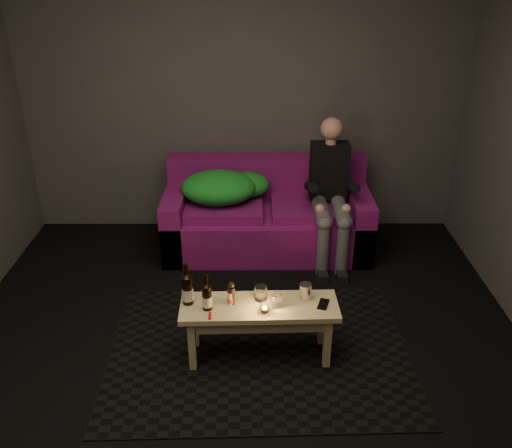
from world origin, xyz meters
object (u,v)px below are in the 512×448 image
at_px(coffee_table, 259,314).
at_px(beer_bottle_a, 187,289).
at_px(sofa, 267,218).
at_px(beer_bottle_b, 207,297).
at_px(person, 330,189).
at_px(steel_cup, 305,291).

height_order(coffee_table, beer_bottle_a, beer_bottle_a).
xyz_separation_m(sofa, beer_bottle_b, (-0.41, -1.59, 0.23)).
distance_m(coffee_table, beer_bottle_a, 0.49).
distance_m(coffee_table, beer_bottle_b, 0.37).
bearing_deg(coffee_table, beer_bottle_a, 177.09).
bearing_deg(beer_bottle_b, beer_bottle_a, 153.58).
xyz_separation_m(sofa, beer_bottle_a, (-0.54, -1.52, 0.24)).
relative_size(person, beer_bottle_b, 4.78).
bearing_deg(person, coffee_table, -113.87).
height_order(beer_bottle_a, steel_cup, beer_bottle_a).
height_order(sofa, beer_bottle_b, sofa).
distance_m(coffee_table, steel_cup, 0.33).
relative_size(person, steel_cup, 11.20).
distance_m(sofa, steel_cup, 1.50).
bearing_deg(beer_bottle_a, sofa, 70.47).
bearing_deg(coffee_table, sofa, 87.02).
bearing_deg(sofa, beer_bottle_b, -104.51).
distance_m(sofa, beer_bottle_a, 1.63).
distance_m(sofa, coffee_table, 1.55).
bearing_deg(steel_cup, sofa, 98.50).
relative_size(coffee_table, steel_cup, 9.52).
bearing_deg(sofa, person, -15.29).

